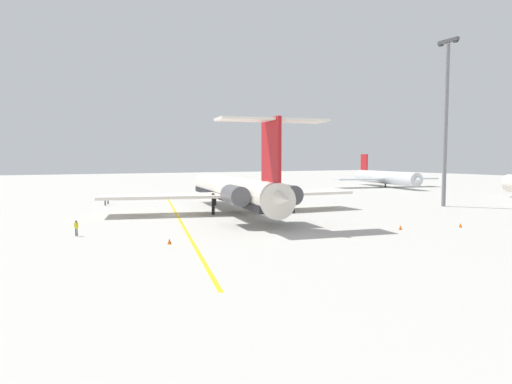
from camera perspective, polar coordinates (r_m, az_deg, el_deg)
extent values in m
plane|color=#B7B5AD|center=(68.30, -10.27, -2.86)|extent=(380.49, 380.49, 0.00)
cylinder|color=silver|center=(69.99, -2.91, 0.25)|extent=(39.48, 10.44, 4.19)
cone|color=silver|center=(89.07, -6.23, 1.08)|extent=(4.96, 4.67, 4.03)
cone|color=silver|center=(51.31, 2.86, -0.78)|extent=(6.61, 4.50, 3.56)
cube|color=black|center=(70.06, -2.91, -0.52)|extent=(38.63, 10.38, 0.92)
cube|color=silver|center=(68.89, -11.83, -0.51)|extent=(10.91, 18.58, 0.42)
cube|color=silver|center=(74.42, 4.99, -0.09)|extent=(7.52, 17.81, 0.42)
cylinder|color=#515156|center=(56.06, -2.61, -0.42)|extent=(5.56, 3.24, 2.43)
cube|color=silver|center=(56.25, -1.89, -0.40)|extent=(3.32, 1.82, 0.50)
cylinder|color=#515156|center=(58.22, 3.80, -0.25)|extent=(5.56, 3.24, 2.43)
cube|color=silver|center=(57.95, 3.13, -0.27)|extent=(3.32, 1.82, 0.50)
cube|color=#B2191E|center=(53.58, 1.87, 5.25)|extent=(5.67, 1.32, 7.43)
cube|color=silver|center=(52.28, -1.46, 9.03)|extent=(4.86, 6.67, 0.29)
cube|color=silver|center=(54.59, 5.40, 8.81)|extent=(4.86, 6.67, 0.29)
cylinder|color=black|center=(81.76, -5.11, -0.53)|extent=(0.46, 0.46, 3.18)
cylinder|color=black|center=(68.08, -5.34, -1.49)|extent=(0.46, 0.46, 3.18)
cylinder|color=black|center=(69.86, 0.03, -1.32)|extent=(0.46, 0.46, 3.18)
cylinder|color=silver|center=(137.30, 15.79, 1.75)|extent=(30.52, 10.15, 3.64)
cone|color=silver|center=(124.45, 19.36, 1.44)|extent=(3.66, 4.02, 3.46)
cube|color=silver|center=(141.98, 18.84, 1.62)|extent=(8.18, 14.72, 0.44)
cube|color=silver|center=(133.06, 12.54, 1.58)|extent=(8.18, 14.72, 0.44)
cube|color=#B2191E|center=(148.45, 13.29, 3.63)|extent=(3.96, 1.22, 4.97)
cylinder|color=black|center=(137.37, 15.78, 1.09)|extent=(0.44, 0.44, 2.45)
cone|color=silver|center=(113.05, 28.79, 0.96)|extent=(3.32, 3.79, 3.62)
cylinder|color=black|center=(52.90, -21.33, -4.69)|extent=(0.10, 0.10, 0.81)
cylinder|color=black|center=(52.95, -21.48, -4.69)|extent=(0.10, 0.10, 0.81)
cylinder|color=yellow|center=(52.83, -21.43, -3.91)|extent=(0.27, 0.27, 0.64)
sphere|color=brown|center=(52.77, -21.44, -3.43)|extent=(0.25, 0.25, 0.25)
cylinder|color=yellow|center=(52.76, -21.24, -3.88)|extent=(0.07, 0.07, 0.55)
cylinder|color=yellow|center=(52.88, -21.61, -3.87)|extent=(0.07, 0.07, 0.55)
cylinder|color=black|center=(85.24, -18.18, -1.32)|extent=(0.10, 0.10, 0.85)
cylinder|color=black|center=(85.17, -18.27, -1.33)|extent=(0.10, 0.10, 0.85)
cylinder|color=orange|center=(85.14, -18.24, -0.82)|extent=(0.28, 0.28, 0.67)
sphere|color=tan|center=(85.10, -18.24, -0.50)|extent=(0.26, 0.26, 0.26)
cylinder|color=orange|center=(85.22, -18.12, -0.79)|extent=(0.08, 0.08, 0.57)
cylinder|color=orange|center=(85.05, -18.35, -0.80)|extent=(0.08, 0.08, 0.57)
cylinder|color=black|center=(87.86, -17.95, -1.16)|extent=(0.10, 0.10, 0.84)
cylinder|color=black|center=(87.93, -17.86, -1.15)|extent=(0.10, 0.10, 0.84)
cylinder|color=#191E4C|center=(87.83, -17.91, -0.67)|extent=(0.28, 0.28, 0.67)
sphere|color=tan|center=(87.79, -17.92, -0.36)|extent=(0.26, 0.26, 0.26)
cylinder|color=#191E4C|center=(87.75, -18.02, -0.65)|extent=(0.08, 0.08, 0.57)
cylinder|color=#191E4C|center=(87.91, -17.80, -0.64)|extent=(0.08, 0.08, 0.57)
cone|color=#EA590F|center=(60.75, 24.05, -3.77)|extent=(0.40, 0.40, 0.55)
cone|color=#EA590F|center=(45.59, -10.70, -6.04)|extent=(0.40, 0.40, 0.55)
cone|color=#EA590F|center=(56.30, 17.49, -4.21)|extent=(0.40, 0.40, 0.55)
cube|color=gold|center=(67.21, -9.71, -2.96)|extent=(75.63, 18.78, 0.01)
cylinder|color=slate|center=(85.92, 22.49, 7.56)|extent=(0.70, 0.70, 27.65)
cube|color=#424244|center=(88.00, 22.77, 16.91)|extent=(4.00, 0.60, 0.60)
cube|color=#2D2D30|center=(88.88, 21.99, 16.57)|extent=(0.70, 0.50, 0.44)
cube|color=#2D2D30|center=(86.98, 23.55, 16.81)|extent=(0.70, 0.50, 0.44)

